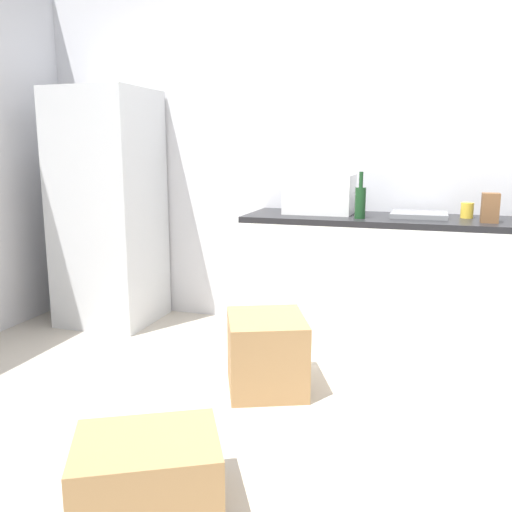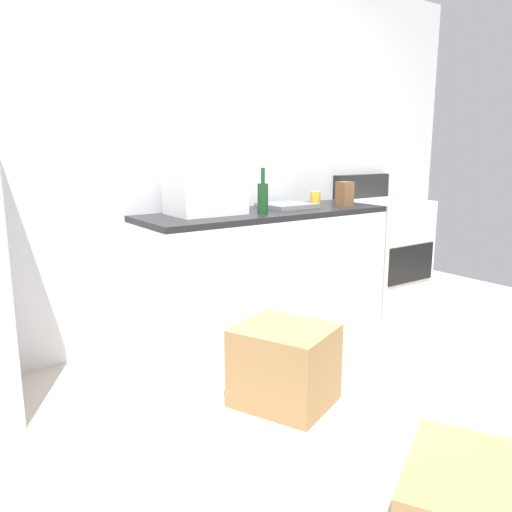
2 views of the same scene
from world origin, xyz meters
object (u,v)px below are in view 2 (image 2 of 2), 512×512
coffee_mug (315,198)px  cardboard_box_medium (467,507)px  cardboard_box_large (285,365)px  wine_bottle (263,197)px  knife_block (345,194)px  microwave (205,193)px  stove_oven (381,252)px

coffee_mug → cardboard_box_medium: 2.57m
cardboard_box_large → wine_bottle: bearing=61.8°
coffee_mug → knife_block: 0.23m
microwave → coffee_mug: size_ratio=4.60×
stove_oven → coffee_mug: 0.84m
microwave → wine_bottle: 0.38m
microwave → cardboard_box_medium: size_ratio=0.86×
cardboard_box_large → stove_oven: bearing=27.2°
microwave → wine_bottle: size_ratio=1.53×
cardboard_box_medium → cardboard_box_large: bearing=83.9°
stove_oven → cardboard_box_large: bearing=-152.8°
microwave → knife_block: 1.10m
wine_bottle → coffee_mug: size_ratio=3.00×
wine_bottle → coffee_mug: (0.66, 0.23, -0.06)m
cardboard_box_medium → coffee_mug: bearing=60.9°
microwave → cardboard_box_large: (-0.10, -0.97, -0.83)m
cardboard_box_large → cardboard_box_medium: 1.16m
wine_bottle → coffee_mug: wine_bottle is taller
microwave → knife_block: size_ratio=2.56×
stove_oven → wine_bottle: 1.46m
coffee_mug → cardboard_box_large: (-1.07, -0.98, -0.74)m
coffee_mug → microwave: bearing=-179.1°
wine_bottle → cardboard_box_large: size_ratio=0.63×
wine_bottle → knife_block: (0.78, 0.04, -0.02)m
microwave → wine_bottle: (0.31, -0.21, -0.03)m
coffee_mug → cardboard_box_large: 1.63m
knife_block → cardboard_box_medium: size_ratio=0.34×
microwave → cardboard_box_large: bearing=-95.7°
wine_bottle → knife_block: size_ratio=1.67×
stove_oven → wine_bottle: wine_bottle is taller
stove_oven → microwave: bearing=177.6°
cardboard_box_medium → microwave: bearing=84.1°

